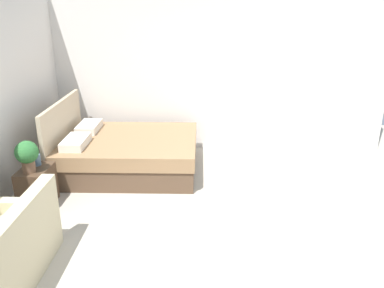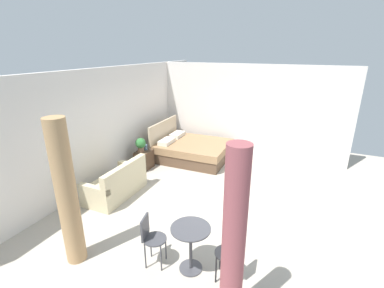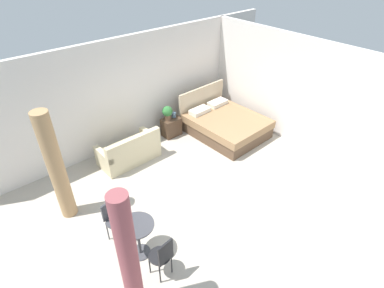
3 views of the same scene
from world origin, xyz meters
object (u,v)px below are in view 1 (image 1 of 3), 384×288
object	(u,v)px
nightstand	(37,187)
bed	(126,152)
potted_plant	(27,154)
vase	(36,160)

from	to	relation	value
nightstand	bed	bearing A→B (deg)	-36.78
potted_plant	vase	world-z (taller)	potted_plant
nightstand	potted_plant	world-z (taller)	potted_plant
nightstand	vase	bearing A→B (deg)	10.14
nightstand	vase	distance (m)	0.36
vase	nightstand	bearing A→B (deg)	-169.86
vase	bed	bearing A→B (deg)	-40.27
bed	nightstand	world-z (taller)	bed
bed	vase	xyz separation A→B (m)	(-1.11, 0.94, 0.31)
bed	potted_plant	bearing A→B (deg)	144.89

